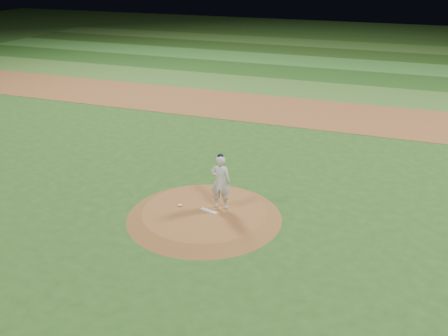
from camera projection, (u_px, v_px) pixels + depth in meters
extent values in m
plane|color=#28531A|center=(204.00, 217.00, 17.73)|extent=(120.00, 120.00, 0.00)
cube|color=brown|center=(294.00, 111.00, 29.79)|extent=(70.00, 6.00, 0.02)
cube|color=#3C6A26|center=(312.00, 90.00, 34.53)|extent=(70.00, 5.00, 0.02)
cube|color=#1F4A17|center=(325.00, 75.00, 38.84)|extent=(70.00, 5.00, 0.02)
cube|color=#34742A|center=(335.00, 63.00, 43.15)|extent=(70.00, 5.00, 0.02)
cube|color=#224516|center=(343.00, 53.00, 47.46)|extent=(70.00, 5.00, 0.02)
cube|color=#386625|center=(350.00, 45.00, 51.77)|extent=(70.00, 5.00, 0.02)
cube|color=#254E19|center=(356.00, 38.00, 56.08)|extent=(70.00, 5.00, 0.02)
cone|color=brown|center=(204.00, 214.00, 17.68)|extent=(5.50, 5.50, 0.25)
cube|color=white|center=(209.00, 211.00, 17.59)|extent=(0.68, 0.33, 0.03)
ellipsoid|color=white|center=(180.00, 205.00, 17.95)|extent=(0.14, 0.14, 0.07)
imported|color=silver|center=(221.00, 182.00, 17.48)|extent=(0.76, 0.53, 2.01)
ellipsoid|color=black|center=(220.00, 156.00, 17.09)|extent=(0.22, 0.22, 0.15)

